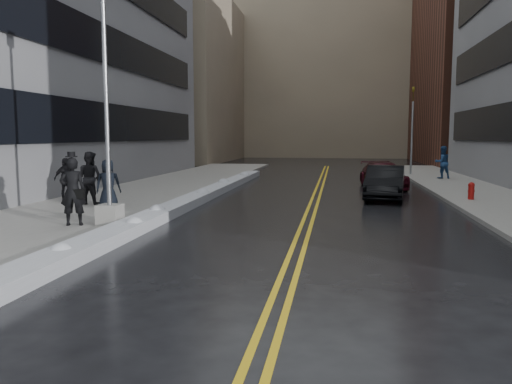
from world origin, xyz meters
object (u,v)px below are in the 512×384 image
at_px(car_black, 385,182).
at_px(car_maroon, 383,175).
at_px(pedestrian_east, 442,162).
at_px(fire_hydrant, 471,190).
at_px(pedestrian_b, 90,178).
at_px(traffic_signal, 412,127).
at_px(pedestrian_d, 66,179).
at_px(pedestrian_fedora, 73,191).
at_px(lamppost, 108,145).
at_px(pedestrian_c, 108,184).

relative_size(car_black, car_maroon, 0.94).
bearing_deg(pedestrian_east, fire_hydrant, 69.56).
relative_size(fire_hydrant, pedestrian_b, 0.36).
relative_size(pedestrian_east, car_maroon, 0.42).
height_order(traffic_signal, car_black, traffic_signal).
bearing_deg(pedestrian_d, pedestrian_fedora, 117.56).
relative_size(traffic_signal, pedestrian_fedora, 2.96).
height_order(fire_hydrant, pedestrian_east, pedestrian_east).
xyz_separation_m(traffic_signal, car_black, (-2.95, -13.27, -2.66)).
height_order(traffic_signal, pedestrian_fedora, traffic_signal).
distance_m(traffic_signal, pedestrian_fedora, 25.83).
bearing_deg(traffic_signal, car_black, -102.52).
relative_size(pedestrian_b, pedestrian_d, 1.17).
height_order(pedestrian_east, car_black, pedestrian_east).
xyz_separation_m(lamppost, pedestrian_c, (-1.50, 3.05, -1.48)).
height_order(lamppost, car_maroon, lamppost).
bearing_deg(pedestrian_d, pedestrian_b, 145.26).
bearing_deg(fire_hydrant, traffic_signal, 92.05).
height_order(lamppost, traffic_signal, lamppost).
bearing_deg(pedestrian_fedora, pedestrian_c, -99.82).
distance_m(pedestrian_c, pedestrian_east, 21.51).
height_order(lamppost, pedestrian_d, lamppost).
bearing_deg(fire_hydrant, car_black, 168.08).
height_order(lamppost, pedestrian_east, lamppost).
height_order(pedestrian_d, pedestrian_east, pedestrian_east).
bearing_deg(pedestrian_east, pedestrian_b, 26.92).
xyz_separation_m(lamppost, fire_hydrant, (12.30, 8.00, -1.98)).
xyz_separation_m(fire_hydrant, pedestrian_east, (0.93, 10.72, 0.62)).
height_order(fire_hydrant, pedestrian_c, pedestrian_c).
height_order(pedestrian_fedora, pedestrian_east, same).
xyz_separation_m(pedestrian_fedora, pedestrian_d, (-3.30, 5.34, -0.14)).
distance_m(pedestrian_d, pedestrian_east, 22.24).
bearing_deg(pedestrian_c, fire_hydrant, -177.41).
bearing_deg(car_black, pedestrian_d, -156.22).
height_order(pedestrian_d, car_maroon, pedestrian_d).
bearing_deg(pedestrian_east, car_black, 50.85).
bearing_deg(car_black, traffic_signal, 85.46).
bearing_deg(car_maroon, pedestrian_fedora, -132.94).
xyz_separation_m(lamppost, car_maroon, (9.20, 13.69, -1.84)).
distance_m(pedestrian_fedora, pedestrian_d, 6.28).
distance_m(lamppost, car_black, 12.56).
bearing_deg(pedestrian_east, pedestrian_fedora, 37.79).
height_order(car_black, car_maroon, car_black).
relative_size(pedestrian_fedora, pedestrian_d, 1.15).
bearing_deg(lamppost, fire_hydrant, 33.04).
height_order(lamppost, pedestrian_c, lamppost).
bearing_deg(lamppost, car_maroon, 56.10).
distance_m(pedestrian_east, car_black, 10.92).
height_order(fire_hydrant, traffic_signal, traffic_signal).
relative_size(fire_hydrant, pedestrian_east, 0.36).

